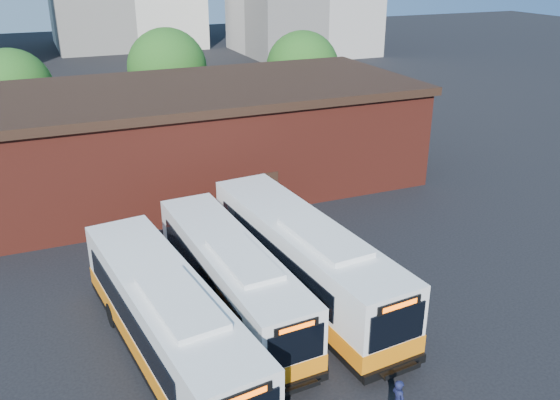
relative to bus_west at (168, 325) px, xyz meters
name	(u,v)px	position (x,y,z in m)	size (l,w,h in m)	color
ground	(335,367)	(5.40, -2.68, -1.57)	(220.00, 220.00, 0.00)	black
bus_west	(168,325)	(0.00, 0.00, 0.00)	(4.17, 12.89, 3.46)	white
bus_midwest	(231,280)	(3.14, 2.26, -0.09)	(3.19, 12.09, 3.26)	white
bus_mideast	(303,262)	(6.42, 2.28, 0.07)	(3.90, 13.41, 3.61)	white
depot_building	(188,136)	(5.40, 17.32, 1.69)	(28.60, 12.60, 6.40)	maroon
tree_west	(12,90)	(-4.60, 29.32, 3.07)	(6.00, 6.00, 7.65)	#382314
tree_mid	(167,68)	(7.40, 31.32, 3.51)	(6.56, 6.56, 8.36)	#382314
tree_east	(302,68)	(18.40, 28.32, 3.26)	(6.24, 6.24, 7.96)	#382314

